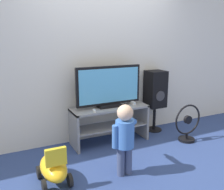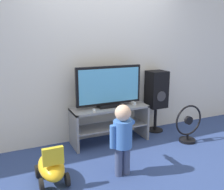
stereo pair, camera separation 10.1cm
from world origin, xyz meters
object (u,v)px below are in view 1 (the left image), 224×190
at_px(television, 109,87).
at_px(game_console, 132,103).
at_px(speaker_tower, 155,91).
at_px(child, 125,134).
at_px(floor_fan, 187,125).
at_px(remote_primary, 94,111).
at_px(ride_on_toy, 54,168).

relative_size(television, game_console, 6.30).
bearing_deg(speaker_tower, television, -175.17).
height_order(child, speaker_tower, speaker_tower).
bearing_deg(floor_fan, child, -162.85).
bearing_deg(game_console, floor_fan, -34.97).
distance_m(game_console, remote_primary, 0.70).
bearing_deg(ride_on_toy, game_console, 27.07).
distance_m(speaker_tower, ride_on_toy, 2.21).
bearing_deg(child, remote_primary, 93.18).
distance_m(child, speaker_tower, 1.57).
height_order(game_console, ride_on_toy, game_console).
xyz_separation_m(television, speaker_tower, (0.91, 0.08, -0.16)).
distance_m(floor_fan, ride_on_toy, 2.18).
bearing_deg(remote_primary, game_console, 8.54).
relative_size(television, speaker_tower, 0.99).
bearing_deg(television, game_console, -4.07).
relative_size(speaker_tower, floor_fan, 1.77).
bearing_deg(ride_on_toy, child, -12.90).
height_order(game_console, floor_fan, game_console).
distance_m(television, floor_fan, 1.37).
height_order(remote_primary, ride_on_toy, remote_primary).
bearing_deg(floor_fan, television, 154.46).
height_order(child, ride_on_toy, child).
bearing_deg(speaker_tower, game_console, -168.60).
height_order(television, floor_fan, television).
distance_m(remote_primary, child, 0.82).
distance_m(television, speaker_tower, 0.93).
relative_size(television, remote_primary, 7.74).
xyz_separation_m(television, game_console, (0.39, -0.03, -0.28)).
xyz_separation_m(remote_primary, floor_fan, (1.41, -0.40, -0.31)).
xyz_separation_m(television, ride_on_toy, (-1.06, -0.77, -0.69)).
bearing_deg(floor_fan, speaker_tower, 108.06).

